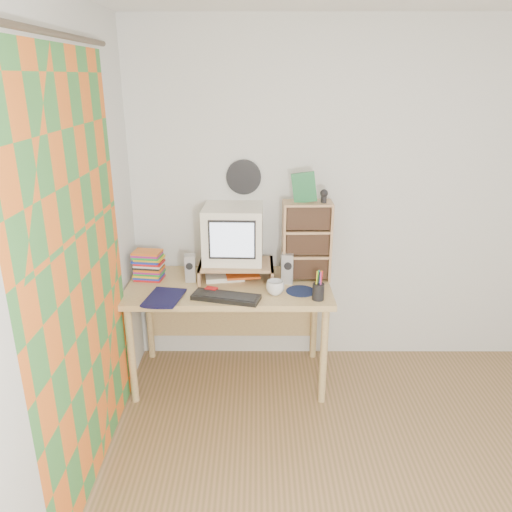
{
  "coord_description": "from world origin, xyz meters",
  "views": [
    {
      "loc": [
        -0.83,
        -1.8,
        2.11
      ],
      "look_at": [
        -0.84,
        1.33,
        0.98
      ],
      "focal_mm": 35.0,
      "sensor_mm": 36.0,
      "label": 1
    }
  ],
  "objects_px": {
    "crt_monitor": "(233,235)",
    "diary": "(148,295)",
    "keyboard": "(226,297)",
    "cd_rack": "(306,241)",
    "desk": "(230,298)",
    "mug": "(275,288)",
    "dvd_stack": "(148,261)"
  },
  "relations": [
    {
      "from": "dvd_stack",
      "to": "diary",
      "type": "height_order",
      "value": "dvd_stack"
    },
    {
      "from": "crt_monitor",
      "to": "diary",
      "type": "height_order",
      "value": "crt_monitor"
    },
    {
      "from": "keyboard",
      "to": "cd_rack",
      "type": "height_order",
      "value": "cd_rack"
    },
    {
      "from": "desk",
      "to": "mug",
      "type": "relative_size",
      "value": 11.78
    },
    {
      "from": "keyboard",
      "to": "diary",
      "type": "distance_m",
      "value": 0.51
    },
    {
      "from": "keyboard",
      "to": "diary",
      "type": "height_order",
      "value": "diary"
    },
    {
      "from": "crt_monitor",
      "to": "cd_rack",
      "type": "height_order",
      "value": "cd_rack"
    },
    {
      "from": "keyboard",
      "to": "cd_rack",
      "type": "relative_size",
      "value": 0.79
    },
    {
      "from": "cd_rack",
      "to": "diary",
      "type": "relative_size",
      "value": 2.11
    },
    {
      "from": "desk",
      "to": "crt_monitor",
      "type": "distance_m",
      "value": 0.46
    },
    {
      "from": "desk",
      "to": "diary",
      "type": "bearing_deg",
      "value": -149.4
    },
    {
      "from": "diary",
      "to": "desk",
      "type": "bearing_deg",
      "value": 40.06
    },
    {
      "from": "keyboard",
      "to": "dvd_stack",
      "type": "height_order",
      "value": "dvd_stack"
    },
    {
      "from": "keyboard",
      "to": "dvd_stack",
      "type": "relative_size",
      "value": 1.62
    },
    {
      "from": "desk",
      "to": "cd_rack",
      "type": "bearing_deg",
      "value": 5.5
    },
    {
      "from": "desk",
      "to": "diary",
      "type": "distance_m",
      "value": 0.61
    },
    {
      "from": "crt_monitor",
      "to": "keyboard",
      "type": "xyz_separation_m",
      "value": [
        -0.03,
        -0.4,
        -0.3
      ]
    },
    {
      "from": "desk",
      "to": "mug",
      "type": "height_order",
      "value": "mug"
    },
    {
      "from": "desk",
      "to": "mug",
      "type": "xyz_separation_m",
      "value": [
        0.32,
        -0.23,
        0.18
      ]
    },
    {
      "from": "diary",
      "to": "crt_monitor",
      "type": "bearing_deg",
      "value": 45.28
    },
    {
      "from": "mug",
      "to": "keyboard",
      "type": "bearing_deg",
      "value": -165.74
    },
    {
      "from": "diary",
      "to": "dvd_stack",
      "type": "bearing_deg",
      "value": 109.44
    },
    {
      "from": "keyboard",
      "to": "cd_rack",
      "type": "bearing_deg",
      "value": 48.6
    },
    {
      "from": "keyboard",
      "to": "cd_rack",
      "type": "xyz_separation_m",
      "value": [
        0.54,
        0.36,
        0.26
      ]
    },
    {
      "from": "desk",
      "to": "dvd_stack",
      "type": "height_order",
      "value": "dvd_stack"
    },
    {
      "from": "desk",
      "to": "crt_monitor",
      "type": "bearing_deg",
      "value": 71.94
    },
    {
      "from": "crt_monitor",
      "to": "diary",
      "type": "distance_m",
      "value": 0.72
    },
    {
      "from": "mug",
      "to": "dvd_stack",
      "type": "bearing_deg",
      "value": 163.63
    },
    {
      "from": "crt_monitor",
      "to": "dvd_stack",
      "type": "height_order",
      "value": "crt_monitor"
    },
    {
      "from": "desk",
      "to": "crt_monitor",
      "type": "height_order",
      "value": "crt_monitor"
    },
    {
      "from": "diary",
      "to": "cd_rack",
      "type": "bearing_deg",
      "value": 28.06
    },
    {
      "from": "desk",
      "to": "keyboard",
      "type": "distance_m",
      "value": 0.35
    }
  ]
}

